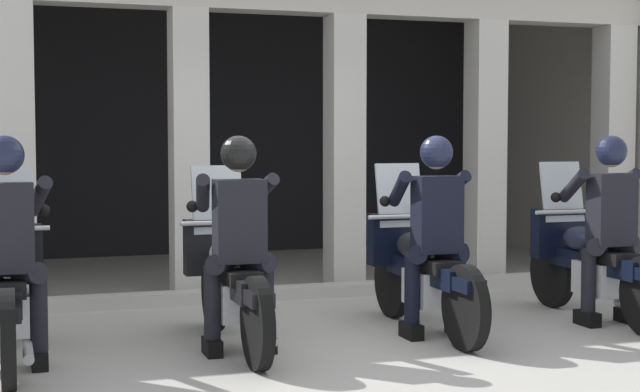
{
  "coord_description": "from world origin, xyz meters",
  "views": [
    {
      "loc": [
        -2.4,
        -6.95,
        1.58
      ],
      "look_at": [
        0.0,
        0.36,
        1.1
      ],
      "focal_mm": 54.05,
      "sensor_mm": 36.0,
      "label": 1
    }
  ],
  "objects": [
    {
      "name": "ground_plane",
      "position": [
        0.0,
        3.0,
        0.0
      ],
      "size": [
        80.0,
        80.0,
        0.0
      ],
      "primitive_type": "plane",
      "color": "#A8A59E"
    },
    {
      "name": "station_building",
      "position": [
        0.14,
        4.42,
        2.11
      ],
      "size": [
        9.24,
        4.03,
        3.42
      ],
      "color": "black",
      "rests_on": "ground"
    },
    {
      "name": "kerb_strip",
      "position": [
        0.14,
        1.97,
        0.06
      ],
      "size": [
        8.74,
        0.24,
        0.12
      ],
      "primitive_type": "cube",
      "color": "#B7B5AD",
      "rests_on": "ground"
    },
    {
      "name": "motorcycle_far_left",
      "position": [
        -2.4,
        0.07,
        0.5
      ],
      "size": [
        0.62,
        2.04,
        1.35
      ],
      "rotation": [
        0.0,
        0.0,
        -0.24
      ],
      "color": "black",
      "rests_on": "ground"
    },
    {
      "name": "police_officer_far_left",
      "position": [
        -2.4,
        -0.21,
        0.94
      ],
      "size": [
        0.63,
        0.61,
        1.58
      ],
      "rotation": [
        0.0,
        0.0,
        -0.24
      ],
      "color": "black",
      "rests_on": "ground"
    },
    {
      "name": "motorcycle_center_left",
      "position": [
        -0.8,
        0.1,
        0.5
      ],
      "size": [
        0.62,
        2.04,
        1.35
      ],
      "rotation": [
        0.0,
        0.0,
        -0.37
      ],
      "color": "black",
      "rests_on": "ground"
    },
    {
      "name": "police_officer_center_left",
      "position": [
        -0.8,
        -0.19,
        0.94
      ],
      "size": [
        0.63,
        0.61,
        1.58
      ],
      "rotation": [
        0.0,
        0.0,
        -0.37
      ],
      "color": "black",
      "rests_on": "ground"
    },
    {
      "name": "motorcycle_center_right",
      "position": [
        0.8,
        0.18,
        0.5
      ],
      "size": [
        0.62,
        2.04,
        1.35
      ],
      "rotation": [
        0.0,
        0.0,
        -0.3
      ],
      "color": "black",
      "rests_on": "ground"
    },
    {
      "name": "police_officer_center_right",
      "position": [
        0.8,
        -0.1,
        0.94
      ],
      "size": [
        0.63,
        0.61,
        1.58
      ],
      "rotation": [
        0.0,
        0.0,
        -0.3
      ],
      "color": "black",
      "rests_on": "ground"
    },
    {
      "name": "motorcycle_far_right",
      "position": [
        2.4,
        0.19,
        0.5
      ],
      "size": [
        0.62,
        2.04,
        1.35
      ],
      "rotation": [
        0.0,
        0.0,
        -0.27
      ],
      "color": "black",
      "rests_on": "ground"
    },
    {
      "name": "police_officer_far_right",
      "position": [
        2.4,
        -0.09,
        0.94
      ],
      "size": [
        0.63,
        0.61,
        1.58
      ],
      "rotation": [
        0.0,
        0.0,
        -0.27
      ],
      "color": "black",
      "rests_on": "ground"
    }
  ]
}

